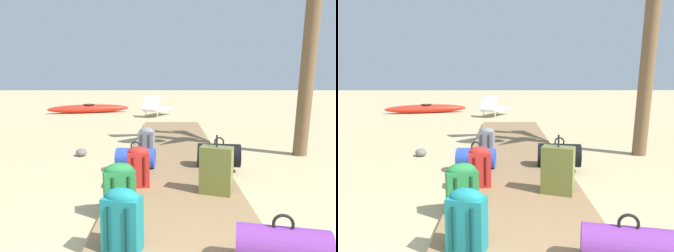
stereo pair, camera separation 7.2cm
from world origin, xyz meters
The scene contains 13 objects.
ground_plane centered at (0.00, 3.44, 0.00)m, with size 60.00×60.00×0.00m, color tan.
boardwalk centered at (0.00, 4.30, 0.04)m, with size 1.66×8.61×0.08m, color olive.
suitcase_olive centered at (0.49, 2.24, 0.38)m, with size 0.44×0.32×0.74m.
duffel_bag_blue centered at (-0.63, 3.41, 0.24)m, with size 0.64×0.38×0.43m.
duffel_bag_black centered at (0.71, 3.47, 0.27)m, with size 0.73×0.46×0.49m.
backpack_teal centered at (-0.49, 0.89, 0.37)m, with size 0.35×0.26×0.55m.
backpack_red centered at (-0.50, 2.52, 0.36)m, with size 0.31×0.26×0.54m.
backpack_green centered at (-0.64, 1.72, 0.36)m, with size 0.38×0.28×0.53m.
duffel_bag_purple centered at (0.75, 0.63, 0.25)m, with size 0.74×0.47×0.44m.
backpack_grey centered at (-0.50, 4.11, 0.36)m, with size 0.29×0.26×0.54m.
lounge_chair centered at (-0.54, 10.77, 0.33)m, with size 1.21×1.64×0.80m.
kayak centered at (-3.41, 11.90, 0.18)m, with size 3.34×1.45×0.36m.
rock_left_near centered at (-1.79, 4.49, 0.07)m, with size 0.21×0.24×0.15m, color slate.
Camera 2 is at (-0.18, -1.66, 1.54)m, focal length 34.89 mm.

